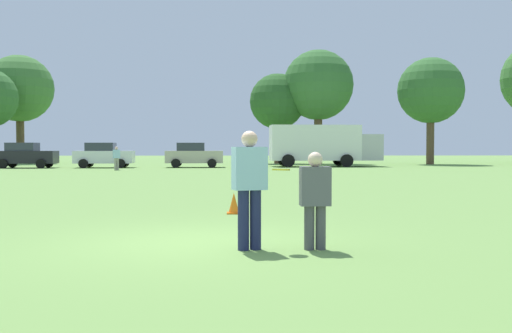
{
  "coord_description": "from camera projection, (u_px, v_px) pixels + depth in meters",
  "views": [
    {
      "loc": [
        0.74,
        -9.35,
        1.53
      ],
      "look_at": [
        1.05,
        1.54,
        1.16
      ],
      "focal_mm": 41.03,
      "sensor_mm": 36.0,
      "label": 1
    }
  ],
  "objects": [
    {
      "name": "player_defender",
      "position": [
        315.0,
        195.0,
        8.68
      ],
      "size": [
        0.46,
        0.28,
        1.46
      ],
      "color": "#4C4C51",
      "rests_on": "ground"
    },
    {
      "name": "tree_center_elm",
      "position": [
        20.0,
        89.0,
        53.84
      ],
      "size": [
        6.13,
        6.13,
        9.97
      ],
      "color": "brown",
      "rests_on": "ground"
    },
    {
      "name": "box_truck",
      "position": [
        323.0,
        144.0,
        45.01
      ],
      "size": [
        8.6,
        3.25,
        3.18
      ],
      "color": "white",
      "rests_on": "ground"
    },
    {
      "name": "tree_east_oak",
      "position": [
        318.0,
        85.0,
        52.16
      ],
      "size": [
        6.26,
        6.26,
        10.17
      ],
      "color": "brown",
      "rests_on": "ground"
    },
    {
      "name": "tree_east_birch",
      "position": [
        277.0,
        102.0,
        52.82
      ],
      "size": [
        5.01,
        5.01,
        8.14
      ],
      "color": "brown",
      "rests_on": "ground"
    },
    {
      "name": "parked_car_near_right",
      "position": [
        194.0,
        155.0,
        43.11
      ],
      "size": [
        4.27,
        2.36,
        1.82
      ],
      "color": "#B7AD99",
      "rests_on": "ground"
    },
    {
      "name": "parked_car_mid_right",
      "position": [
        104.0,
        155.0,
        42.51
      ],
      "size": [
        4.27,
        2.36,
        1.82
      ],
      "color": "silver",
      "rests_on": "ground"
    },
    {
      "name": "player_thrower",
      "position": [
        249.0,
        183.0,
        8.66
      ],
      "size": [
        0.54,
        0.4,
        1.77
      ],
      "color": "#1E234C",
      "rests_on": "ground"
    },
    {
      "name": "bystander_sideline_watcher",
      "position": [
        116.0,
        157.0,
        38.2
      ],
      "size": [
        0.49,
        0.43,
        1.54
      ],
      "color": "gray",
      "rests_on": "ground"
    },
    {
      "name": "traffic_cone",
      "position": [
        234.0,
        204.0,
        13.36
      ],
      "size": [
        0.32,
        0.32,
        0.48
      ],
      "color": "#D8590C",
      "rests_on": "ground"
    },
    {
      "name": "parked_car_center",
      "position": [
        25.0,
        155.0,
        42.0
      ],
      "size": [
        4.27,
        2.36,
        1.82
      ],
      "color": "black",
      "rests_on": "ground"
    },
    {
      "name": "ground_plane",
      "position": [
        194.0,
        242.0,
        9.37
      ],
      "size": [
        182.04,
        182.04,
        0.0
      ],
      "primitive_type": "plane",
      "color": "#6B9347"
    },
    {
      "name": "tree_far_east_pine",
      "position": [
        431.0,
        91.0,
        50.47
      ],
      "size": [
        5.68,
        5.68,
        9.23
      ],
      "color": "brown",
      "rests_on": "ground"
    },
    {
      "name": "frisbee",
      "position": [
        281.0,
        170.0,
        8.64
      ],
      "size": [
        0.27,
        0.27,
        0.04
      ],
      "color": "yellow"
    }
  ]
}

